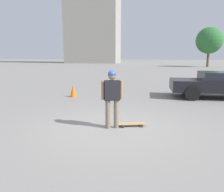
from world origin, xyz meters
The scene contains 7 objects.
ground_plane centered at (0.00, 0.00, 0.00)m, with size 220.00×220.00×0.00m, color gray.
person centered at (0.00, 0.00, 1.02)m, with size 0.59×0.35×1.70m.
skateboard centered at (-0.56, -0.24, 0.07)m, with size 0.87×0.43×0.09m.
car_parked_near centered at (-4.45, -5.54, 0.72)m, with size 4.79×2.11×1.31m.
building_block_distant centered at (16.06, -55.71, 16.80)m, with size 14.42×9.14×33.59m.
tree_distant centered at (-10.99, -37.81, 4.81)m, with size 4.81×4.81×7.23m.
traffic_cone centered at (2.90, -4.47, 0.32)m, with size 0.33×0.33×0.65m.
Camera 1 is at (-1.16, 6.07, 2.11)m, focal length 35.00 mm.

